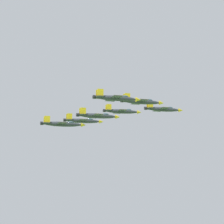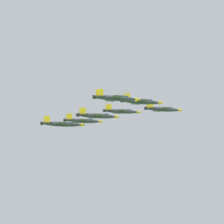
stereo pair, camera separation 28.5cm
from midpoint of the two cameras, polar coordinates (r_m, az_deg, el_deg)
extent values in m
ellipsoid|color=#2D3338|center=(196.35, 5.94, 0.32)|extent=(4.81, 14.00, 1.79)
cone|color=gold|center=(199.58, 7.98, 0.20)|extent=(1.88, 2.08, 1.52)
ellipsoid|color=#334751|center=(197.71, 6.75, 0.46)|extent=(1.84, 2.63, 1.05)
cube|color=#2D3338|center=(196.05, 5.75, 0.30)|extent=(10.42, 5.29, 0.18)
cube|color=gold|center=(200.12, 5.24, 0.10)|extent=(1.31, 2.95, 0.22)
cube|color=gold|center=(192.03, 6.29, 0.53)|extent=(1.31, 2.95, 0.22)
cube|color=#2D3338|center=(194.08, 4.36, 0.41)|extent=(5.15, 3.19, 0.18)
cube|color=gold|center=(195.23, 4.33, 0.73)|extent=(0.67, 2.00, 2.59)
cube|color=gold|center=(193.60, 4.53, 0.82)|extent=(0.67, 2.00, 2.59)
cylinder|color=black|center=(193.52, 3.94, 0.43)|extent=(1.44, 1.25, 1.26)
ellipsoid|color=#2D3338|center=(202.19, 1.15, 0.07)|extent=(5.17, 13.93, 1.79)
cone|color=gold|center=(204.62, 3.23, -0.03)|extent=(1.92, 2.11, 1.52)
ellipsoid|color=#334751|center=(203.23, 1.98, 0.22)|extent=(1.89, 2.64, 1.04)
cube|color=#2D3338|center=(201.97, 0.96, 0.05)|extent=(10.42, 5.54, 0.18)
cube|color=gold|center=(206.20, 0.60, -0.13)|extent=(1.38, 2.95, 0.21)
cube|color=gold|center=(197.77, 1.35, 0.28)|extent=(1.38, 2.95, 0.21)
cube|color=#2D3338|center=(200.54, -0.44, 0.15)|extent=(5.17, 3.30, 0.18)
cube|color=gold|center=(201.68, -0.43, 0.47)|extent=(0.72, 1.99, 2.59)
cube|color=gold|center=(199.99, -0.29, 0.55)|extent=(0.72, 1.99, 2.59)
cylinder|color=black|center=(200.14, -0.86, 0.17)|extent=(1.46, 1.27, 1.25)
ellipsoid|color=#2D3338|center=(180.97, 3.45, 1.19)|extent=(5.03, 14.32, 1.84)
cone|color=gold|center=(183.92, 5.77, 1.04)|extent=(1.94, 2.14, 1.56)
ellipsoid|color=#334751|center=(182.23, 4.37, 1.34)|extent=(1.90, 2.70, 1.07)
cube|color=#2D3338|center=(180.70, 3.24, 1.17)|extent=(10.67, 5.49, 0.18)
cube|color=gold|center=(184.94, 2.74, 0.93)|extent=(1.36, 3.02, 0.22)
cube|color=gold|center=(176.50, 3.76, 1.45)|extent=(1.36, 3.02, 0.22)
cube|color=#2D3338|center=(178.95, 1.66, 1.30)|extent=(5.28, 3.30, 0.18)
cube|color=gold|center=(180.15, 1.64, 1.65)|extent=(0.70, 2.04, 2.65)
cube|color=gold|center=(178.45, 1.84, 1.76)|extent=(0.70, 2.04, 2.65)
cylinder|color=black|center=(178.46, 1.19, 1.32)|extent=(1.48, 1.28, 1.28)
ellipsoid|color=#2D3338|center=(208.86, -3.34, -1.03)|extent=(5.14, 14.76, 1.89)
cone|color=gold|center=(211.00, -1.19, -1.13)|extent=(1.99, 2.20, 1.61)
ellipsoid|color=#334751|center=(209.78, -2.49, -0.88)|extent=(1.95, 2.78, 1.10)
cube|color=#2D3338|center=(208.67, -3.54, -1.05)|extent=(10.99, 5.63, 0.19)
cube|color=gold|center=(213.22, -3.85, -1.21)|extent=(1.40, 3.11, 0.23)
cube|color=gold|center=(204.14, -3.22, -0.84)|extent=(1.40, 3.11, 0.23)
cube|color=#2D3338|center=(207.45, -5.00, -0.95)|extent=(5.43, 3.38, 0.19)
cube|color=gold|center=(208.63, -4.97, -0.62)|extent=(0.72, 2.10, 2.73)
cube|color=gold|center=(206.81, -4.86, -0.54)|extent=(0.72, 2.10, 2.73)
cylinder|color=black|center=(207.11, -5.43, -0.93)|extent=(1.53, 1.32, 1.32)
ellipsoid|color=#2D3338|center=(165.68, 0.51, 1.59)|extent=(5.00, 14.36, 1.84)
cone|color=gold|center=(168.29, 3.09, 1.43)|extent=(1.94, 2.14, 1.56)
ellipsoid|color=#334751|center=(166.80, 1.53, 1.76)|extent=(1.89, 2.70, 1.07)
cube|color=#2D3338|center=(165.44, 0.27, 1.57)|extent=(10.70, 5.48, 0.18)
cube|color=gold|center=(169.76, -0.21, 1.31)|extent=(1.36, 3.03, 0.22)
cube|color=gold|center=(161.17, 0.77, 1.89)|extent=(1.36, 3.03, 0.22)
cube|color=#2D3338|center=(163.94, -1.49, 1.72)|extent=(5.29, 3.29, 0.18)
cube|color=gold|center=(165.15, -1.48, 2.10)|extent=(0.70, 2.05, 2.66)
cube|color=gold|center=(163.42, -1.30, 2.23)|extent=(0.70, 2.05, 2.66)
cylinder|color=black|center=(163.53, -2.01, 1.75)|extent=(1.48, 1.28, 1.29)
ellipsoid|color=#2D3338|center=(186.80, -1.64, -0.45)|extent=(4.92, 14.67, 1.88)
cone|color=gold|center=(189.27, 0.71, -0.58)|extent=(1.96, 2.17, 1.60)
ellipsoid|color=#334751|center=(187.85, -0.71, -0.29)|extent=(1.91, 2.74, 1.09)
cube|color=#2D3338|center=(186.58, -1.86, -0.47)|extent=(10.90, 5.47, 0.19)
cube|color=gold|center=(191.04, -2.26, -0.67)|extent=(1.35, 3.09, 0.23)
cube|color=gold|center=(182.15, -1.44, -0.23)|extent=(1.35, 3.09, 0.23)
cube|color=#2D3338|center=(185.16, -3.46, -0.36)|extent=(5.38, 3.30, 0.19)
cube|color=gold|center=(186.35, -3.45, 0.01)|extent=(0.69, 2.09, 2.71)
cube|color=gold|center=(184.56, -3.29, 0.10)|extent=(0.69, 2.09, 2.71)
cylinder|color=black|center=(184.76, -3.94, -0.33)|extent=(1.50, 1.30, 1.31)
ellipsoid|color=#2D3338|center=(183.10, -5.71, -1.40)|extent=(5.28, 14.44, 1.85)
cone|color=gold|center=(184.77, -3.26, -1.51)|extent=(1.98, 2.18, 1.58)
ellipsoid|color=#334751|center=(183.82, -4.73, -1.23)|extent=(1.95, 2.73, 1.08)
cube|color=#2D3338|center=(182.96, -5.93, -1.42)|extent=(10.79, 5.69, 0.19)
cube|color=gold|center=(187.48, -6.19, -1.60)|extent=(1.42, 3.05, 0.22)
cube|color=gold|center=(178.46, -5.65, -1.21)|extent=(1.42, 3.05, 0.22)
cube|color=#2D3338|center=(182.07, -7.58, -1.32)|extent=(5.34, 3.39, 0.19)
cube|color=gold|center=(183.22, -7.53, -0.95)|extent=(0.74, 2.06, 2.68)
cube|color=gold|center=(181.41, -7.43, -0.86)|extent=(0.74, 2.06, 2.68)
cylinder|color=black|center=(181.84, -8.06, -1.30)|extent=(1.51, 1.31, 1.30)
camera|label=1|loc=(0.14, -89.96, -0.01)|focal=79.31mm
camera|label=2|loc=(0.14, 90.04, 0.01)|focal=79.31mm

